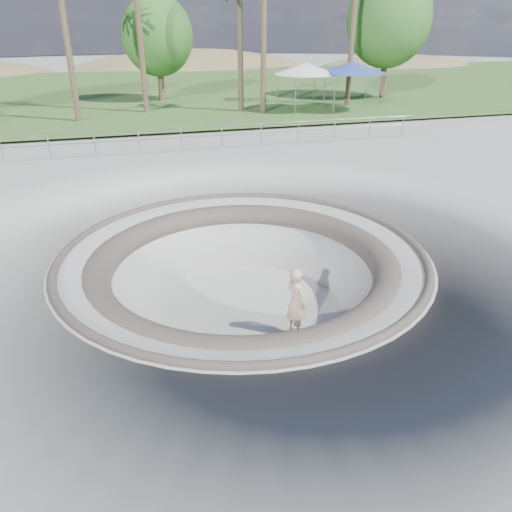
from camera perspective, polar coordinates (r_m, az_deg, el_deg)
name	(u,v)px	position (r m, az deg, el deg)	size (l,w,h in m)	color
ground	(243,253)	(13.91, -1.55, 0.30)	(180.00, 180.00, 0.00)	#9E9F9A
skate_bowl	(243,309)	(14.78, -1.47, -6.12)	(14.00, 14.00, 4.10)	#9E9F9A
grass_strip	(146,90)	(46.65, -12.43, 18.00)	(180.00, 36.00, 0.12)	#3A6026
distant_hills	(166,123)	(70.90, -10.21, 14.68)	(103.20, 45.00, 28.60)	brown
safety_railing	(181,138)	(24.95, -8.55, 13.18)	(25.00, 0.06, 1.03)	gray
skateboard	(295,333)	(13.82, 4.49, -8.72)	(0.84, 0.27, 0.09)	brown
skater	(296,302)	(13.29, 4.63, -5.22)	(0.70, 0.46, 1.93)	#D6AD8B
canopy_white	(306,69)	(34.88, 5.76, 20.52)	(5.94, 5.94, 3.02)	gray
canopy_blue	(352,67)	(35.31, 10.97, 20.40)	(6.05, 6.05, 3.11)	gray
bushy_tree_mid	(157,36)	(39.80, -11.20, 23.44)	(5.11, 4.65, 7.37)	brown
bushy_tree_right	(389,19)	(41.85, 14.96, 24.67)	(6.31, 5.74, 9.10)	brown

